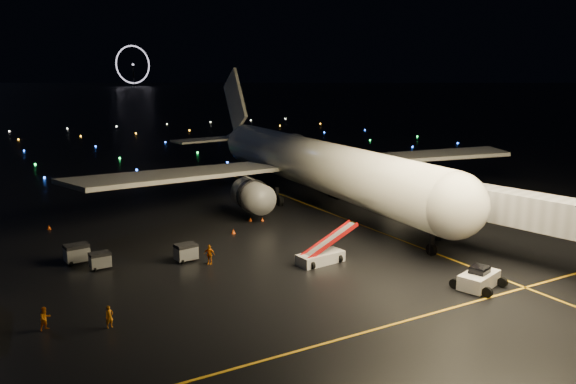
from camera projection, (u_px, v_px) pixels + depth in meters
name	position (u px, v px, depth m)	size (l,w,h in m)	color
ground	(22.00, 105.00, 303.73)	(2000.00, 2000.00, 0.00)	black
lane_centre	(347.00, 220.00, 67.22)	(0.25, 80.00, 0.02)	gold
lane_cross	(358.00, 334.00, 37.75)	(60.00, 0.25, 0.02)	gold
airliner	(301.00, 134.00, 76.62)	(63.63, 60.45, 18.03)	white
pushback_tug	(479.00, 277.00, 45.76)	(3.86, 2.02, 1.84)	silver
belt_loader	(321.00, 246.00, 51.55)	(6.66, 1.82, 3.23)	silver
crew_a	(109.00, 317.00, 38.61)	(0.58, 0.38, 1.60)	orange
crew_b	(45.00, 318.00, 38.29)	(0.80, 0.62, 1.64)	orange
crew_c	(209.00, 254.00, 51.47)	(1.09, 0.45, 1.86)	orange
safety_cone_0	(250.00, 219.00, 66.59)	(0.45, 0.45, 0.51)	#F94F0F
safety_cone_1	(262.00, 219.00, 66.61)	(0.42, 0.42, 0.48)	#F94F0F
safety_cone_2	(233.00, 231.00, 61.34)	(0.48, 0.48, 0.55)	#F94F0F
safety_cone_3	(49.00, 227.00, 63.03)	(0.48, 0.48, 0.54)	#F94F0F
ferris_wheel	(133.00, 66.00, 737.63)	(50.00, 4.00, 52.00)	black
taxiway_lights	(93.00, 143.00, 138.76)	(164.00, 92.00, 0.36)	black
baggage_cart_0	(186.00, 252.00, 52.36)	(1.95, 1.36, 1.65)	gray
baggage_cart_1	(100.00, 261.00, 50.32)	(1.76, 1.23, 1.50)	gray
baggage_cart_2	(77.00, 253.00, 51.85)	(2.08, 1.46, 1.77)	gray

